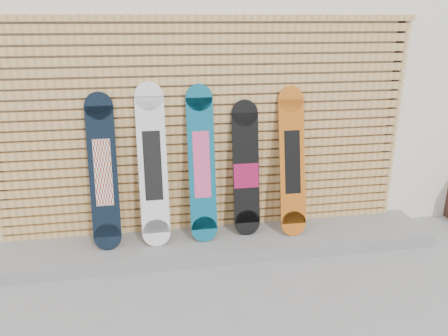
{
  "coord_description": "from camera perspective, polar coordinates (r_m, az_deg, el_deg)",
  "views": [
    {
      "loc": [
        -0.68,
        -3.29,
        2.28
      ],
      "look_at": [
        0.0,
        0.75,
        0.85
      ],
      "focal_mm": 35.0,
      "sensor_mm": 36.0,
      "label": 1
    }
  ],
  "objects": [
    {
      "name": "snowboard_1",
      "position": [
        4.28,
        -9.3,
        0.29
      ],
      "size": [
        0.28,
        0.36,
        1.58
      ],
      "color": "silver",
      "rests_on": "concrete_step"
    },
    {
      "name": "snowboard_0",
      "position": [
        4.32,
        -15.49,
        -0.57
      ],
      "size": [
        0.27,
        0.35,
        1.5
      ],
      "color": "black",
      "rests_on": "concrete_step"
    },
    {
      "name": "concrete_step",
      "position": [
        4.58,
        -1.75,
        -9.78
      ],
      "size": [
        4.6,
        0.7,
        0.12
      ],
      "primitive_type": "cube",
      "color": "gray",
      "rests_on": "ground"
    },
    {
      "name": "snowboard_2",
      "position": [
        4.32,
        -2.93,
        0.45
      ],
      "size": [
        0.26,
        0.34,
        1.55
      ],
      "color": "#0B5872",
      "rests_on": "concrete_step"
    },
    {
      "name": "snowboard_3",
      "position": [
        4.45,
        2.87,
        -0.24
      ],
      "size": [
        0.27,
        0.28,
        1.38
      ],
      "color": "black",
      "rests_on": "concrete_step"
    },
    {
      "name": "ground",
      "position": [
        4.06,
        1.81,
        -14.94
      ],
      "size": [
        80.0,
        80.0,
        0.0
      ],
      "primitive_type": "plane",
      "color": "gray",
      "rests_on": "ground"
    },
    {
      "name": "snowboard_4",
      "position": [
        4.5,
        8.9,
        0.77
      ],
      "size": [
        0.26,
        0.37,
        1.5
      ],
      "color": "#BE5B14",
      "rests_on": "concrete_step"
    },
    {
      "name": "building",
      "position": [
        6.91,
        0.29,
        15.24
      ],
      "size": [
        12.0,
        5.0,
        3.6
      ],
      "primitive_type": "cube",
      "color": "white",
      "rests_on": "ground"
    },
    {
      "name": "slat_wall",
      "position": [
        4.42,
        -2.42,
        5.2
      ],
      "size": [
        4.26,
        0.08,
        2.29
      ],
      "color": "tan",
      "rests_on": "ground"
    }
  ]
}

